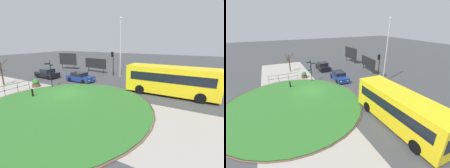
# 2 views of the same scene
# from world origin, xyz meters

# --- Properties ---
(ground) EXTENTS (120.00, 120.00, 0.00)m
(ground) POSITION_xyz_m (0.00, 0.00, 0.00)
(ground) COLOR #3D3F42
(sidewalk_paving) EXTENTS (32.00, 7.73, 0.02)m
(sidewalk_paving) POSITION_xyz_m (0.00, -2.13, 0.01)
(sidewalk_paving) COLOR #9E998E
(sidewalk_paving) RESTS_ON ground
(grass_island) EXTENTS (14.81, 14.81, 0.10)m
(grass_island) POSITION_xyz_m (2.62, -2.60, 0.05)
(grass_island) COLOR #2D6B28
(grass_island) RESTS_ON ground
(grass_kerb_ring) EXTENTS (15.12, 15.12, 0.11)m
(grass_kerb_ring) POSITION_xyz_m (2.62, -2.60, 0.06)
(grass_kerb_ring) COLOR brown
(grass_kerb_ring) RESTS_ON ground
(signpost_directional) EXTENTS (0.80, 1.27, 3.36)m
(signpost_directional) POSITION_xyz_m (-3.25, 1.07, 1.99)
(signpost_directional) COLOR black
(signpost_directional) RESTS_ON ground
(bollard_foreground) EXTENTS (0.18, 0.18, 0.90)m
(bollard_foreground) POSITION_xyz_m (-2.28, -2.25, 0.46)
(bollard_foreground) COLOR black
(bollard_foreground) RESTS_ON ground
(railing_grass_edge) EXTENTS (0.14, 4.21, 1.13)m
(railing_grass_edge) POSITION_xyz_m (-5.03, -2.80, 0.73)
(railing_grass_edge) COLOR black
(railing_grass_edge) RESTS_ON ground
(bus_yellow) EXTENTS (9.10, 2.65, 3.03)m
(bus_yellow) POSITION_xyz_m (9.95, 5.28, 1.63)
(bus_yellow) COLOR yellow
(bus_yellow) RESTS_ON ground
(car_near_lane) EXTENTS (4.19, 2.00, 1.33)m
(car_near_lane) POSITION_xyz_m (-2.18, 5.14, 0.63)
(car_near_lane) COLOR navy
(car_near_lane) RESTS_ON ground
(car_far_lane) EXTENTS (4.02, 1.96, 1.43)m
(car_far_lane) POSITION_xyz_m (-8.36, 4.60, 0.65)
(car_far_lane) COLOR black
(car_far_lane) RESTS_ON ground
(traffic_light_near) EXTENTS (0.49, 0.28, 3.93)m
(traffic_light_near) POSITION_xyz_m (0.07, 10.69, 2.87)
(traffic_light_near) COLOR black
(traffic_light_near) RESTS_ON ground
(lamppost_tall) EXTENTS (0.32, 0.32, 9.05)m
(lamppost_tall) POSITION_xyz_m (1.49, 10.67, 4.82)
(lamppost_tall) COLOR #B7B7BC
(lamppost_tall) RESTS_ON ground
(billboard_left) EXTENTS (4.83, 0.61, 2.60)m
(billboard_left) POSITION_xyz_m (-3.96, 11.70, 1.69)
(billboard_left) COLOR black
(billboard_left) RESTS_ON ground
(billboard_right) EXTENTS (4.02, 0.69, 3.27)m
(billboard_right) POSITION_xyz_m (-10.91, 11.95, 2.06)
(billboard_right) COLOR black
(billboard_right) RESTS_ON ground
(planter_near_signpost) EXTENTS (0.90, 0.90, 1.04)m
(planter_near_signpost) POSITION_xyz_m (-5.34, 0.36, 0.46)
(planter_near_signpost) COLOR brown
(planter_near_signpost) RESTS_ON ground
(street_tree_bare) EXTENTS (1.37, 1.56, 3.35)m
(street_tree_bare) POSITION_xyz_m (-9.72, -1.22, 1.77)
(street_tree_bare) COLOR #423323
(street_tree_bare) RESTS_ON ground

